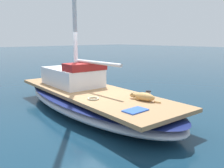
% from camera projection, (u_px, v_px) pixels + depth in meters
% --- Properties ---
extents(ground_plane, '(120.00, 120.00, 0.00)m').
position_uv_depth(ground_plane, '(91.00, 110.00, 7.78)').
color(ground_plane, '#143347').
extents(sailboat_main, '(3.11, 7.42, 0.66)m').
position_uv_depth(sailboat_main, '(91.00, 100.00, 7.71)').
color(sailboat_main, '#B2B7C1').
rests_on(sailboat_main, ground).
extents(cabin_house, '(1.58, 2.33, 0.84)m').
position_uv_depth(cabin_house, '(73.00, 76.00, 8.46)').
color(cabin_house, silver).
rests_on(cabin_house, sailboat_main).
extents(dog_tan, '(0.34, 0.95, 0.22)m').
position_uv_depth(dog_tan, '(143.00, 97.00, 6.40)').
color(dog_tan, tan).
rests_on(dog_tan, sailboat_main).
extents(deck_winch, '(0.16, 0.16, 0.21)m').
position_uv_depth(deck_winch, '(148.00, 95.00, 6.66)').
color(deck_winch, '#B7B7BC').
rests_on(deck_winch, sailboat_main).
extents(coiled_rope, '(0.32, 0.32, 0.04)m').
position_uv_depth(coiled_rope, '(93.00, 99.00, 6.54)').
color(coiled_rope, beige).
rests_on(coiled_rope, sailboat_main).
extents(deck_towel, '(0.57, 0.37, 0.03)m').
position_uv_depth(deck_towel, '(135.00, 110.00, 5.49)').
color(deck_towel, blue).
rests_on(deck_towel, sailboat_main).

